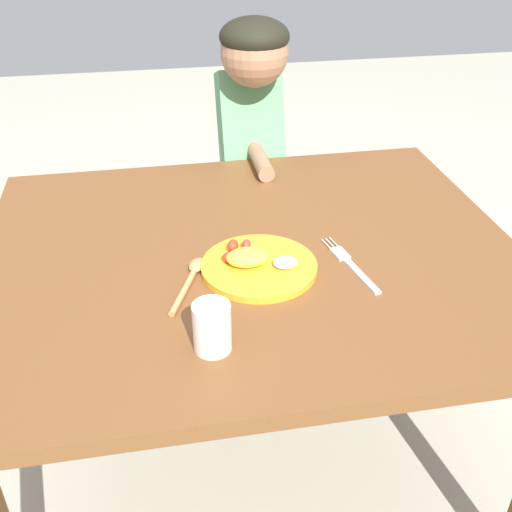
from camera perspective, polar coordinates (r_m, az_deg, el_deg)
ground_plane at (r=1.82m, az=-0.29°, el=-17.91°), size 8.00×8.00×0.00m
dining_table at (r=1.40m, az=-0.36°, el=-1.68°), size 1.19×0.98×0.68m
plate at (r=1.29m, az=0.04°, el=-0.80°), size 0.25×0.25×0.05m
fork at (r=1.33m, az=8.79°, el=-0.80°), size 0.06×0.23×0.01m
spoon at (r=1.27m, az=-6.08°, el=-1.99°), size 0.10×0.19×0.02m
drinking_cup at (r=1.07m, az=-4.11°, el=-6.63°), size 0.07×0.07×0.09m
person at (r=1.93m, az=-0.51°, el=8.02°), size 0.19×0.39×1.07m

